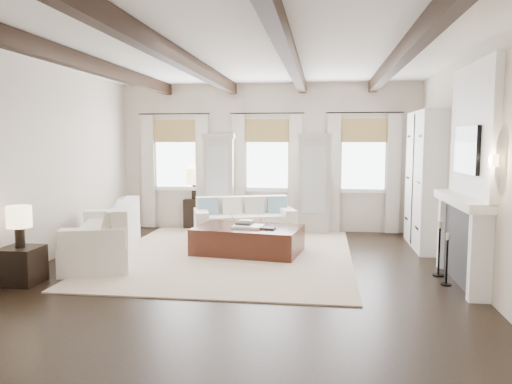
# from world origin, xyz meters

# --- Properties ---
(ground) EXTENTS (7.50, 7.50, 0.00)m
(ground) POSITION_xyz_m (0.00, 0.00, 0.00)
(ground) COLOR black
(ground) RESTS_ON ground
(room_shell) EXTENTS (6.54, 7.54, 3.22)m
(room_shell) POSITION_xyz_m (0.75, 0.90, 1.89)
(room_shell) COLOR beige
(room_shell) RESTS_ON ground
(area_rug) EXTENTS (4.09, 4.84, 0.02)m
(area_rug) POSITION_xyz_m (-0.35, 1.19, 0.01)
(area_rug) COLOR beige
(area_rug) RESTS_ON ground
(sofa_back) EXTENTS (2.14, 1.44, 0.84)m
(sofa_back) POSITION_xyz_m (-0.34, 2.62, 0.34)
(sofa_back) COLOR white
(sofa_back) RESTS_ON ground
(sofa_left) EXTENTS (1.58, 2.41, 0.95)m
(sofa_left) POSITION_xyz_m (-2.30, 0.62, 0.39)
(sofa_left) COLOR white
(sofa_left) RESTS_ON ground
(ottoman) EXTENTS (1.94, 1.38, 0.47)m
(ottoman) POSITION_xyz_m (-0.08, 1.40, 0.24)
(ottoman) COLOR black
(ottoman) RESTS_ON ground
(tray) EXTENTS (0.55, 0.45, 0.04)m
(tray) POSITION_xyz_m (-0.07, 1.34, 0.49)
(tray) COLOR white
(tray) RESTS_ON ottoman
(book_lower) EXTENTS (0.29, 0.24, 0.04)m
(book_lower) POSITION_xyz_m (-0.15, 1.39, 0.53)
(book_lower) COLOR #262628
(book_lower) RESTS_ON tray
(book_upper) EXTENTS (0.24, 0.20, 0.03)m
(book_upper) POSITION_xyz_m (-0.13, 1.46, 0.57)
(book_upper) COLOR beige
(book_upper) RESTS_ON book_lower
(book_loose) EXTENTS (0.26, 0.21, 0.03)m
(book_loose) POSITION_xyz_m (0.29, 1.23, 0.49)
(book_loose) COLOR #262628
(book_loose) RESTS_ON ottoman
(side_table_front) EXTENTS (0.51, 0.51, 0.51)m
(side_table_front) POSITION_xyz_m (-2.92, -0.83, 0.25)
(side_table_front) COLOR black
(side_table_front) RESTS_ON ground
(lamp_front) EXTENTS (0.33, 0.33, 0.57)m
(lamp_front) POSITION_xyz_m (-2.92, -0.83, 0.90)
(lamp_front) COLOR black
(lamp_front) RESTS_ON side_table_front
(side_table_back) EXTENTS (0.44, 0.44, 0.66)m
(side_table_back) POSITION_xyz_m (-1.64, 3.76, 0.33)
(side_table_back) COLOR black
(side_table_back) RESTS_ON ground
(lamp_back) EXTENTS (0.40, 0.40, 0.68)m
(lamp_back) POSITION_xyz_m (-1.64, 3.76, 1.13)
(lamp_back) COLOR black
(lamp_back) RESTS_ON side_table_back
(candlestick_near) EXTENTS (0.15, 0.15, 0.72)m
(candlestick_near) POSITION_xyz_m (2.90, -0.13, 0.30)
(candlestick_near) COLOR black
(candlestick_near) RESTS_ON ground
(candlestick_far) EXTENTS (0.16, 0.16, 0.81)m
(candlestick_far) POSITION_xyz_m (2.90, 0.34, 0.34)
(candlestick_far) COLOR black
(candlestick_far) RESTS_ON ground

